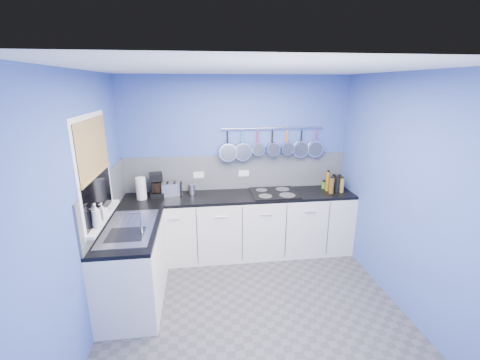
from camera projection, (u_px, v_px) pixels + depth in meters
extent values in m
cube|color=#47474C|center=(253.00, 308.00, 3.55)|extent=(3.20, 3.00, 0.02)
cube|color=white|center=(257.00, 68.00, 2.82)|extent=(3.20, 3.00, 0.02)
cube|color=#3E55A9|center=(237.00, 165.00, 4.62)|extent=(3.20, 0.02, 2.50)
cube|color=#3E55A9|center=(302.00, 297.00, 1.75)|extent=(3.20, 0.02, 2.50)
cube|color=#3E55A9|center=(85.00, 209.00, 2.99)|extent=(0.02, 3.00, 2.50)
cube|color=#3E55A9|center=(404.00, 194.00, 3.38)|extent=(0.02, 3.00, 2.50)
cube|color=slate|center=(237.00, 172.00, 4.63)|extent=(3.20, 0.02, 0.50)
cube|color=slate|center=(106.00, 197.00, 3.59)|extent=(0.02, 1.80, 0.50)
cube|color=silver|center=(239.00, 226.00, 4.56)|extent=(3.20, 0.60, 0.86)
cube|color=black|center=(239.00, 196.00, 4.43)|extent=(3.20, 0.60, 0.04)
cube|color=silver|center=(134.00, 266.00, 3.54)|extent=(0.60, 1.20, 0.86)
cube|color=black|center=(130.00, 229.00, 3.41)|extent=(0.60, 1.20, 0.04)
cube|color=white|center=(95.00, 170.00, 3.19)|extent=(0.01, 1.00, 1.10)
cube|color=black|center=(95.00, 170.00, 3.19)|extent=(0.01, 0.90, 1.00)
cube|color=tan|center=(93.00, 147.00, 3.13)|extent=(0.01, 0.90, 0.55)
cube|color=white|center=(103.00, 217.00, 3.34)|extent=(0.10, 0.98, 0.03)
cube|color=silver|center=(129.00, 227.00, 3.41)|extent=(0.50, 0.95, 0.01)
cube|color=white|center=(199.00, 175.00, 4.55)|extent=(0.15, 0.01, 0.09)
cube|color=white|center=(244.00, 173.00, 4.63)|extent=(0.15, 0.01, 0.09)
cylinder|color=silver|center=(272.00, 128.00, 4.47)|extent=(1.45, 0.02, 0.02)
imported|color=white|center=(96.00, 215.00, 3.04)|extent=(0.11, 0.11, 0.24)
imported|color=white|center=(102.00, 211.00, 3.23)|extent=(0.10, 0.10, 0.17)
cylinder|color=white|center=(141.00, 188.00, 4.22)|extent=(0.16, 0.16, 0.29)
cube|color=silver|center=(171.00, 189.00, 4.39)|extent=(0.29, 0.20, 0.17)
cylinder|color=silver|center=(192.00, 189.00, 4.45)|extent=(0.11, 0.11, 0.14)
cube|color=black|center=(274.00, 193.00, 4.48)|extent=(0.64, 0.56, 0.01)
cylinder|color=brown|center=(335.00, 183.00, 4.71)|extent=(0.07, 0.07, 0.15)
cylinder|color=#265919|center=(331.00, 184.00, 4.70)|extent=(0.05, 0.05, 0.12)
cylinder|color=#3F721E|center=(324.00, 185.00, 4.69)|extent=(0.07, 0.07, 0.10)
cylinder|color=#4C190C|center=(339.00, 183.00, 4.60)|extent=(0.05, 0.05, 0.21)
cylinder|color=black|center=(333.00, 183.00, 4.60)|extent=(0.06, 0.06, 0.22)
cylinder|color=#8C5914|center=(328.00, 181.00, 4.56)|extent=(0.05, 0.05, 0.28)
cylinder|color=olive|center=(342.00, 185.00, 4.51)|extent=(0.07, 0.07, 0.21)
cylinder|color=black|center=(337.00, 185.00, 4.48)|extent=(0.06, 0.06, 0.24)
cylinder|color=brown|center=(332.00, 186.00, 4.46)|extent=(0.07, 0.07, 0.22)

